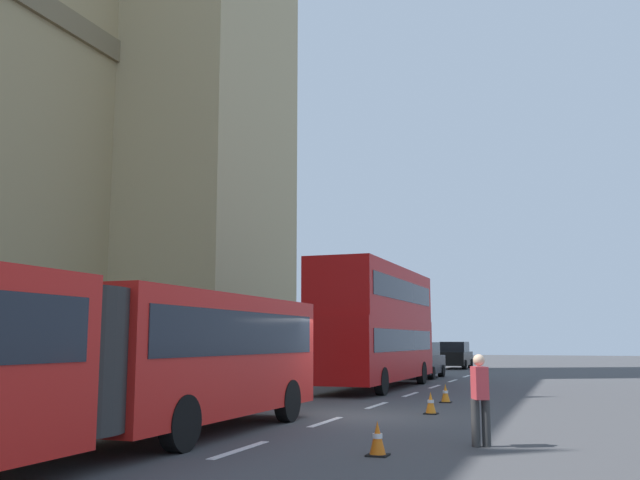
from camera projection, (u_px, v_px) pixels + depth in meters
name	position (u px, v px, depth m)	size (l,w,h in m)	color
ground_plane	(344.00, 416.00, 18.14)	(160.00, 160.00, 0.00)	#424244
lane_centre_marking	(377.00, 405.00, 21.08)	(39.00, 0.16, 0.01)	silver
articulated_bus	(52.00, 353.00, 11.00)	(16.76, 2.54, 2.90)	red
double_decker_bus	(376.00, 322.00, 28.92)	(10.83, 2.54, 4.90)	#B20F0F
sedan_lead	(421.00, 360.00, 36.63)	(4.40, 1.86, 1.85)	black
sedan_trailing	(456.00, 355.00, 48.76)	(4.40, 1.86, 1.85)	black
traffic_cone_west	(378.00, 439.00, 11.93)	(0.36, 0.36, 0.58)	black
traffic_cone_middle	(431.00, 403.00, 18.68)	(0.36, 0.36, 0.58)	black
traffic_cone_east	(445.00, 393.00, 22.11)	(0.36, 0.36, 0.58)	black
pedestrian_near_cones	(480.00, 396.00, 13.04)	(0.46, 0.38, 1.69)	#333333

